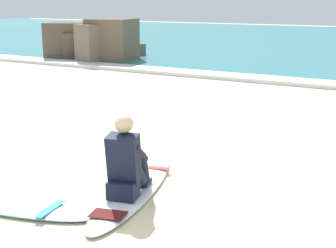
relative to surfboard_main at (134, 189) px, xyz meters
The scene contains 6 objects.
ground_plane 0.70m from the surfboard_main, 130.70° to the right, with size 80.00×80.00×0.00m, color beige.
breaking_foam 8.71m from the surfboard_main, 92.98° to the left, with size 80.00×0.90×0.11m, color white.
surfboard_main is the anchor object (origin of this frame).
surfer_seated 0.47m from the surfboard_main, 75.73° to the right, with size 0.51×0.76×0.95m.
surfboard_spare_near 1.51m from the surfboard_main, 133.91° to the right, with size 2.34×0.88×0.08m.
rock_outcrop_distant 13.34m from the surfboard_main, 130.15° to the left, with size 3.90×3.47×1.55m.
Camera 1 is at (3.60, -4.10, 2.24)m, focal length 53.40 mm.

